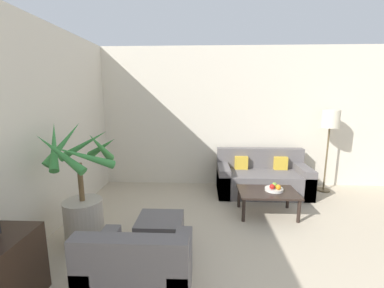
{
  "coord_description": "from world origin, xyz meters",
  "views": [
    {
      "loc": [
        -1.29,
        0.72,
        1.8
      ],
      "look_at": [
        -1.47,
        4.85,
        1.0
      ],
      "focal_mm": 24.0,
      "sensor_mm": 36.0,
      "label": 1
    }
  ],
  "objects_px": {
    "potted_palm": "(83,201)",
    "ottoman": "(160,233)",
    "apple_green": "(274,185)",
    "apple_red": "(272,187)",
    "orange_fruit": "(278,187)",
    "armchair": "(140,273)",
    "coffee_table": "(268,194)",
    "sofa_loveseat": "(262,179)",
    "floor_lamp": "(330,123)",
    "fruit_bowl": "(274,189)"
  },
  "relations": [
    {
      "from": "apple_green",
      "to": "armchair",
      "type": "distance_m",
      "value": 2.42
    },
    {
      "from": "floor_lamp",
      "to": "fruit_bowl",
      "type": "relative_size",
      "value": 5.66
    },
    {
      "from": "orange_fruit",
      "to": "sofa_loveseat",
      "type": "bearing_deg",
      "value": 91.85
    },
    {
      "from": "potted_palm",
      "to": "coffee_table",
      "type": "bearing_deg",
      "value": 19.2
    },
    {
      "from": "coffee_table",
      "to": "orange_fruit",
      "type": "bearing_deg",
      "value": -14.95
    },
    {
      "from": "sofa_loveseat",
      "to": "floor_lamp",
      "type": "height_order",
      "value": "floor_lamp"
    },
    {
      "from": "coffee_table",
      "to": "apple_red",
      "type": "height_order",
      "value": "apple_red"
    },
    {
      "from": "sofa_loveseat",
      "to": "apple_green",
      "type": "relative_size",
      "value": 21.18
    },
    {
      "from": "armchair",
      "to": "ottoman",
      "type": "height_order",
      "value": "armchair"
    },
    {
      "from": "floor_lamp",
      "to": "armchair",
      "type": "distance_m",
      "value": 4.09
    },
    {
      "from": "floor_lamp",
      "to": "fruit_bowl",
      "type": "bearing_deg",
      "value": -140.46
    },
    {
      "from": "floor_lamp",
      "to": "orange_fruit",
      "type": "bearing_deg",
      "value": -137.66
    },
    {
      "from": "potted_palm",
      "to": "ottoman",
      "type": "height_order",
      "value": "potted_palm"
    },
    {
      "from": "floor_lamp",
      "to": "coffee_table",
      "type": "bearing_deg",
      "value": -141.89
    },
    {
      "from": "orange_fruit",
      "to": "potted_palm",
      "type": "bearing_deg",
      "value": -162.55
    },
    {
      "from": "sofa_loveseat",
      "to": "apple_green",
      "type": "distance_m",
      "value": 0.84
    },
    {
      "from": "apple_red",
      "to": "orange_fruit",
      "type": "xyz_separation_m",
      "value": [
        0.09,
        -0.02,
        -0.0
      ]
    },
    {
      "from": "potted_palm",
      "to": "apple_red",
      "type": "height_order",
      "value": "potted_palm"
    },
    {
      "from": "ottoman",
      "to": "armchair",
      "type": "bearing_deg",
      "value": -93.56
    },
    {
      "from": "potted_palm",
      "to": "sofa_loveseat",
      "type": "height_order",
      "value": "potted_palm"
    },
    {
      "from": "coffee_table",
      "to": "orange_fruit",
      "type": "distance_m",
      "value": 0.2
    },
    {
      "from": "coffee_table",
      "to": "sofa_loveseat",
      "type": "bearing_deg",
      "value": 82.69
    },
    {
      "from": "apple_red",
      "to": "apple_green",
      "type": "bearing_deg",
      "value": 54.75
    },
    {
      "from": "apple_green",
      "to": "apple_red",
      "type": "bearing_deg",
      "value": -125.25
    },
    {
      "from": "coffee_table",
      "to": "floor_lamp",
      "type": "bearing_deg",
      "value": 38.11
    },
    {
      "from": "floor_lamp",
      "to": "armchair",
      "type": "height_order",
      "value": "floor_lamp"
    },
    {
      "from": "potted_palm",
      "to": "orange_fruit",
      "type": "distance_m",
      "value": 2.7
    },
    {
      "from": "apple_green",
      "to": "sofa_loveseat",
      "type": "bearing_deg",
      "value": 89.74
    },
    {
      "from": "sofa_loveseat",
      "to": "floor_lamp",
      "type": "distance_m",
      "value": 1.58
    },
    {
      "from": "coffee_table",
      "to": "apple_green",
      "type": "height_order",
      "value": "apple_green"
    },
    {
      "from": "fruit_bowl",
      "to": "ottoman",
      "type": "height_order",
      "value": "fruit_bowl"
    },
    {
      "from": "potted_palm",
      "to": "apple_green",
      "type": "xyz_separation_m",
      "value": [
        2.54,
        0.9,
        -0.09
      ]
    },
    {
      "from": "apple_red",
      "to": "armchair",
      "type": "height_order",
      "value": "armchair"
    },
    {
      "from": "floor_lamp",
      "to": "armchair",
      "type": "xyz_separation_m",
      "value": [
        -2.85,
        -2.75,
        -1.04
      ]
    },
    {
      "from": "coffee_table",
      "to": "ottoman",
      "type": "distance_m",
      "value": 1.75
    },
    {
      "from": "potted_palm",
      "to": "fruit_bowl",
      "type": "xyz_separation_m",
      "value": [
        2.53,
        0.87,
        -0.15
      ]
    },
    {
      "from": "sofa_loveseat",
      "to": "armchair",
      "type": "relative_size",
      "value": 1.82
    },
    {
      "from": "ottoman",
      "to": "potted_palm",
      "type": "bearing_deg",
      "value": 175.4
    },
    {
      "from": "armchair",
      "to": "sofa_loveseat",
      "type": "bearing_deg",
      "value": 57.63
    },
    {
      "from": "orange_fruit",
      "to": "armchair",
      "type": "relative_size",
      "value": 0.09
    },
    {
      "from": "potted_palm",
      "to": "orange_fruit",
      "type": "xyz_separation_m",
      "value": [
        2.57,
        0.81,
        -0.09
      ]
    },
    {
      "from": "fruit_bowl",
      "to": "apple_green",
      "type": "distance_m",
      "value": 0.06
    },
    {
      "from": "potted_palm",
      "to": "sofa_loveseat",
      "type": "xyz_separation_m",
      "value": [
        2.54,
        1.72,
        -0.27
      ]
    },
    {
      "from": "sofa_loveseat",
      "to": "coffee_table",
      "type": "xyz_separation_m",
      "value": [
        -0.11,
        -0.87,
        0.05
      ]
    },
    {
      "from": "floor_lamp",
      "to": "ottoman",
      "type": "xyz_separation_m",
      "value": [
        -2.8,
        -1.96,
        -1.1
      ]
    },
    {
      "from": "potted_palm",
      "to": "armchair",
      "type": "relative_size",
      "value": 1.68
    },
    {
      "from": "apple_red",
      "to": "apple_green",
      "type": "height_order",
      "value": "same"
    },
    {
      "from": "apple_green",
      "to": "ottoman",
      "type": "height_order",
      "value": "apple_green"
    },
    {
      "from": "sofa_loveseat",
      "to": "ottoman",
      "type": "xyz_separation_m",
      "value": [
        -1.59,
        -1.8,
        -0.09
      ]
    },
    {
      "from": "fruit_bowl",
      "to": "floor_lamp",
      "type": "bearing_deg",
      "value": 39.54
    }
  ]
}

